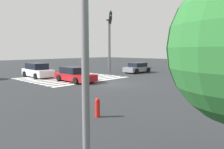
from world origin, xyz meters
TOP-DOWN VIEW (x-y plane):
  - ground_plane at (0.00, 0.00)m, footprint 108.34×108.34m
  - crosswalk_markings at (0.00, -5.99)m, footprint 9.53×8.20m
  - traffic_signal_mast at (-5.59, -5.59)m, footprint 3.89×3.89m
  - car_0 at (2.20, -9.25)m, footprint 2.21×4.66m
  - car_1 at (1.51, -3.44)m, footprint 2.18×4.50m
  - car_2 at (-9.25, -4.07)m, footprint 4.13×1.94m
  - pedestrian at (-6.46, 7.06)m, footprint 0.41×0.41m
  - street_light_pole_b at (-10.80, -10.90)m, footprint 0.80×0.36m
  - fire_hydrant at (7.56, 6.25)m, footprint 0.22×0.22m

SIDE VIEW (x-z plane):
  - ground_plane at x=0.00m, z-range 0.00..0.00m
  - crosswalk_markings at x=0.00m, z-range 0.00..0.01m
  - fire_hydrant at x=7.56m, z-range 0.00..0.86m
  - car_2 at x=-9.25m, z-range -0.02..1.29m
  - car_1 at x=1.51m, z-range -0.04..1.34m
  - car_0 at x=2.20m, z-range -0.04..1.51m
  - pedestrian at x=-6.46m, z-range 0.12..1.91m
  - street_light_pole_b at x=-10.80m, z-range 0.79..8.50m
  - traffic_signal_mast at x=-5.59m, z-range 1.68..9.00m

